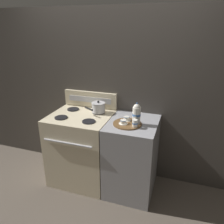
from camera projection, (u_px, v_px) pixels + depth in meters
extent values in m
plane|color=brown|center=(103.00, 181.00, 2.97)|extent=(6.00, 6.00, 0.00)
cube|color=#423D38|center=(112.00, 96.00, 2.90)|extent=(6.00, 0.05, 2.20)
cube|color=beige|center=(82.00, 148.00, 2.89)|extent=(0.76, 0.68, 0.93)
cylinder|color=silver|center=(67.00, 143.00, 2.48)|extent=(0.61, 0.02, 0.02)
cylinder|color=black|center=(73.00, 109.00, 2.91)|extent=(0.15, 0.15, 0.01)
cylinder|color=black|center=(99.00, 112.00, 2.80)|extent=(0.15, 0.15, 0.01)
cylinder|color=black|center=(61.00, 118.00, 2.64)|extent=(0.15, 0.15, 0.01)
cylinder|color=black|center=(89.00, 121.00, 2.53)|extent=(0.15, 0.15, 0.01)
cube|color=beige|center=(90.00, 99.00, 2.96)|extent=(0.75, 0.05, 0.21)
cube|color=#B7B7BC|center=(90.00, 100.00, 2.94)|extent=(0.61, 0.01, 0.07)
cube|color=#939399|center=(132.00, 157.00, 2.69)|extent=(0.57, 0.68, 0.93)
cylinder|color=#B7B7BC|center=(98.00, 108.00, 2.78)|extent=(0.17, 0.17, 0.12)
cylinder|color=#B7B7BC|center=(98.00, 103.00, 2.76)|extent=(0.17, 0.17, 0.01)
sphere|color=black|center=(98.00, 102.00, 2.75)|extent=(0.03, 0.03, 0.03)
cylinder|color=black|center=(89.00, 109.00, 2.67)|extent=(0.13, 0.09, 0.02)
cylinder|color=brown|center=(127.00, 124.00, 2.47)|extent=(0.33, 0.33, 0.01)
cylinder|color=white|center=(136.00, 115.00, 2.42)|extent=(0.09, 0.09, 0.19)
cylinder|color=#38609E|center=(136.00, 115.00, 2.42)|extent=(0.09, 0.09, 0.03)
sphere|color=white|center=(137.00, 107.00, 2.39)|extent=(0.08, 0.08, 0.08)
sphere|color=#38609E|center=(137.00, 103.00, 2.37)|extent=(0.02, 0.02, 0.02)
cone|color=white|center=(135.00, 117.00, 2.36)|extent=(0.03, 0.07, 0.05)
cylinder|color=white|center=(123.00, 124.00, 2.45)|extent=(0.10, 0.10, 0.01)
cylinder|color=white|center=(123.00, 122.00, 2.44)|extent=(0.07, 0.07, 0.04)
cylinder|color=#38609E|center=(123.00, 120.00, 2.43)|extent=(0.07, 0.07, 0.01)
cylinder|color=white|center=(127.00, 120.00, 2.54)|extent=(0.10, 0.10, 0.01)
cylinder|color=white|center=(127.00, 118.00, 2.54)|extent=(0.07, 0.07, 0.04)
cylinder|color=#38609E|center=(127.00, 117.00, 2.53)|extent=(0.07, 0.07, 0.01)
cylinder|color=white|center=(135.00, 123.00, 2.36)|extent=(0.06, 0.06, 0.08)
cylinder|color=#38609E|center=(135.00, 123.00, 2.36)|extent=(0.06, 0.06, 0.01)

